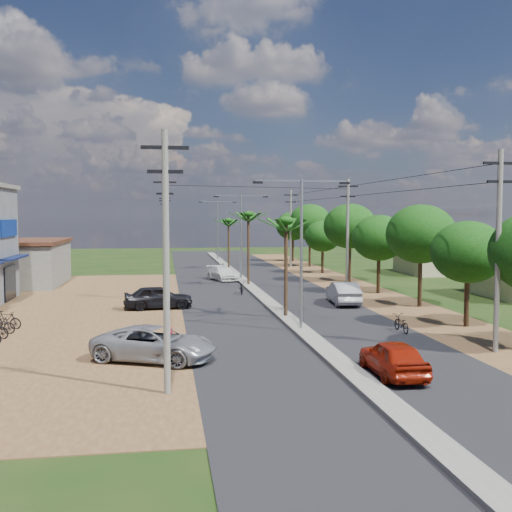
{
  "coord_description": "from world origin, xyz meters",
  "views": [
    {
      "loc": [
        -7.03,
        -30.4,
        6.18
      ],
      "look_at": [
        -0.18,
        14.49,
        3.0
      ],
      "focal_mm": 42.0,
      "sensor_mm": 36.0,
      "label": 1
    }
  ],
  "objects_px": {
    "car_white_far": "(222,274)",
    "car_parked_dark": "(158,298)",
    "car_parked_silver": "(155,345)",
    "roadside_sign": "(171,340)",
    "car_silver_mid": "(343,293)",
    "moto_rider_east": "(401,324)",
    "car_red_near": "(393,359)"
  },
  "relations": [
    {
      "from": "car_white_far",
      "to": "car_parked_dark",
      "type": "distance_m",
      "value": 17.07
    },
    {
      "from": "car_white_far",
      "to": "car_parked_silver",
      "type": "height_order",
      "value": "car_parked_silver"
    },
    {
      "from": "car_parked_silver",
      "to": "roadside_sign",
      "type": "bearing_deg",
      "value": 3.68
    },
    {
      "from": "car_parked_dark",
      "to": "car_parked_silver",
      "type": "bearing_deg",
      "value": 174.48
    },
    {
      "from": "car_silver_mid",
      "to": "moto_rider_east",
      "type": "distance_m",
      "value": 9.89
    },
    {
      "from": "car_red_near",
      "to": "car_parked_silver",
      "type": "relative_size",
      "value": 0.79
    },
    {
      "from": "car_red_near",
      "to": "car_silver_mid",
      "type": "xyz_separation_m",
      "value": [
        3.5,
        17.91,
        0.07
      ]
    },
    {
      "from": "car_silver_mid",
      "to": "moto_rider_east",
      "type": "relative_size",
      "value": 2.66
    },
    {
      "from": "car_parked_silver",
      "to": "moto_rider_east",
      "type": "distance_m",
      "value": 13.33
    },
    {
      "from": "car_white_far",
      "to": "roadside_sign",
      "type": "height_order",
      "value": "car_white_far"
    },
    {
      "from": "car_white_far",
      "to": "car_parked_dark",
      "type": "xyz_separation_m",
      "value": [
        -5.73,
        -16.08,
        0.11
      ]
    },
    {
      "from": "car_parked_dark",
      "to": "car_white_far",
      "type": "bearing_deg",
      "value": -25.1
    },
    {
      "from": "car_silver_mid",
      "to": "car_white_far",
      "type": "relative_size",
      "value": 1.04
    },
    {
      "from": "car_parked_dark",
      "to": "roadside_sign",
      "type": "bearing_deg",
      "value": 177.92
    },
    {
      "from": "car_white_far",
      "to": "car_parked_silver",
      "type": "distance_m",
      "value": 30.63
    },
    {
      "from": "car_silver_mid",
      "to": "moto_rider_east",
      "type": "xyz_separation_m",
      "value": [
        0.11,
        -9.88,
        -0.31
      ]
    },
    {
      "from": "car_parked_dark",
      "to": "roadside_sign",
      "type": "height_order",
      "value": "car_parked_dark"
    },
    {
      "from": "car_silver_mid",
      "to": "car_red_near",
      "type": "bearing_deg",
      "value": 83.81
    },
    {
      "from": "car_parked_silver",
      "to": "roadside_sign",
      "type": "relative_size",
      "value": 4.5
    },
    {
      "from": "car_red_near",
      "to": "car_white_far",
      "type": "distance_m",
      "value": 34.0
    },
    {
      "from": "car_red_near",
      "to": "car_parked_silver",
      "type": "distance_m",
      "value": 9.76
    },
    {
      "from": "car_silver_mid",
      "to": "car_parked_silver",
      "type": "relative_size",
      "value": 0.89
    },
    {
      "from": "car_parked_dark",
      "to": "moto_rider_east",
      "type": "distance_m",
      "value": 15.94
    },
    {
      "from": "car_white_far",
      "to": "moto_rider_east",
      "type": "distance_m",
      "value": 26.72
    },
    {
      "from": "car_parked_silver",
      "to": "moto_rider_east",
      "type": "relative_size",
      "value": 2.98
    },
    {
      "from": "roadside_sign",
      "to": "car_red_near",
      "type": "bearing_deg",
      "value": -32.77
    },
    {
      "from": "car_white_far",
      "to": "moto_rider_east",
      "type": "xyz_separation_m",
      "value": [
        6.89,
        -25.81,
        -0.19
      ]
    },
    {
      "from": "car_parked_silver",
      "to": "car_red_near",
      "type": "bearing_deg",
      "value": -88.85
    },
    {
      "from": "car_silver_mid",
      "to": "car_white_far",
      "type": "distance_m",
      "value": 17.31
    },
    {
      "from": "car_red_near",
      "to": "moto_rider_east",
      "type": "height_order",
      "value": "car_red_near"
    },
    {
      "from": "car_silver_mid",
      "to": "car_parked_dark",
      "type": "bearing_deg",
      "value": 5.55
    },
    {
      "from": "car_silver_mid",
      "to": "car_parked_dark",
      "type": "height_order",
      "value": "car_silver_mid"
    }
  ]
}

